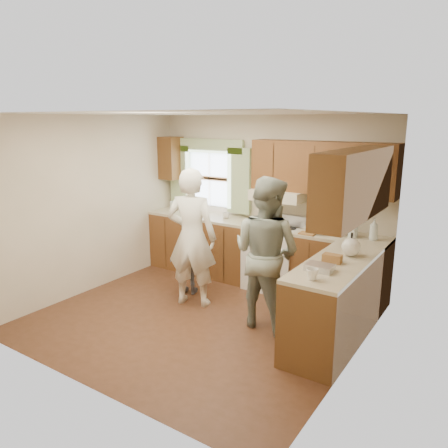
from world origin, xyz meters
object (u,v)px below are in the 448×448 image
Objects in this scene: woman_right at (266,253)px; stove at (274,257)px; child at (189,261)px; woman_left at (192,238)px.

stove is at bearing -61.61° from woman_right.
woman_left is at bearing 117.34° from child.
stove is 0.59× the size of woman_right.
stove is at bearing -136.79° from woman_left.
child is (-0.25, 0.25, -0.44)m from woman_left.
woman_right reaches higher than child.
woman_right is (0.46, -1.13, 0.44)m from stove.
woman_left is 1.91× the size of child.
woman_left reaches higher than child.
child is at bearing -136.09° from stove.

